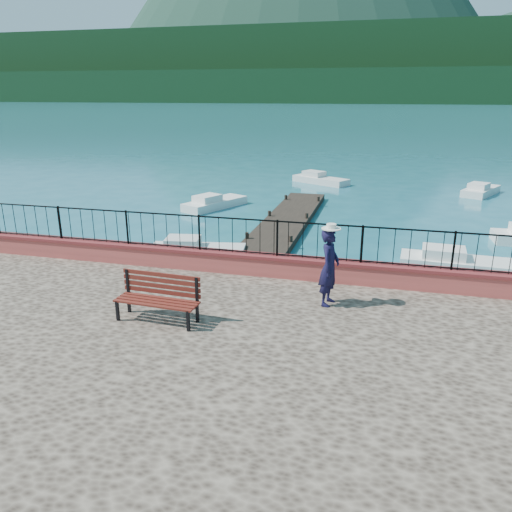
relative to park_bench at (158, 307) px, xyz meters
The scene contains 14 objects.
ground 2.69m from the park_bench, ahead, with size 2000.00×2000.00×0.00m, color #19596B.
parapet 4.02m from the park_bench, 56.71° to the left, with size 28.00×0.46×0.58m, color #C14C45.
railing 4.09m from the park_bench, 56.71° to the left, with size 27.00×0.05×0.95m, color black.
dock 11.74m from the park_bench, 88.98° to the left, with size 2.00×16.00×0.30m, color #2D231C.
far_forest 299.76m from the park_bench, 89.58° to the left, with size 900.00×60.00×18.00m, color black.
foothills 360.25m from the park_bench, 89.65° to the left, with size 900.00×120.00×44.00m, color black.
park_bench is the anchor object (origin of this frame).
person 3.97m from the park_bench, 27.84° to the left, with size 0.67×0.44×1.83m, color black.
hat 4.23m from the park_bench, 27.84° to the left, with size 0.44×0.44×0.12m, color silver.
boat_0 8.04m from the park_bench, 105.21° to the left, with size 3.55×1.30×0.80m, color silver.
boat_1 11.43m from the park_bench, 49.69° to the left, with size 4.09×1.30×0.80m, color silver.
boat_3 16.59m from the park_bench, 104.89° to the left, with size 3.84×1.30×0.80m, color silver.
boat_4 25.02m from the park_bench, 89.37° to the left, with size 3.99×1.30×0.80m, color silver.
boat_5 25.67m from the park_bench, 66.44° to the left, with size 3.41×1.30×0.80m, color silver.
Camera 1 is at (2.35, -8.73, 5.95)m, focal length 35.00 mm.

